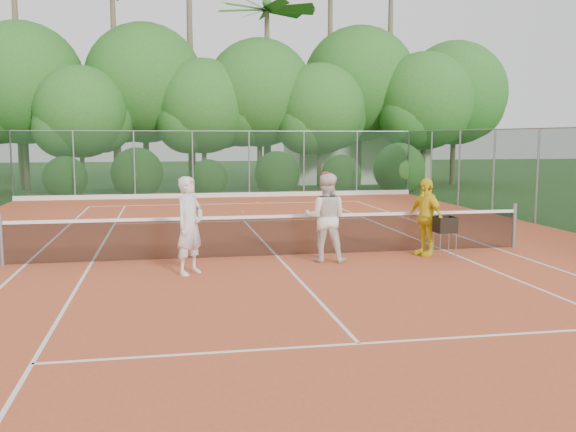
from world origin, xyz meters
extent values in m
plane|color=#1E4318|center=(0.00, 0.00, 0.00)|extent=(120.00, 120.00, 0.00)
cube|color=#C1522C|center=(0.00, 0.00, 0.01)|extent=(18.00, 36.00, 0.02)
cube|color=beige|center=(9.00, 24.00, 1.50)|extent=(8.00, 5.00, 3.00)
cylinder|color=gray|center=(-5.94, 0.00, 0.57)|extent=(0.10, 0.10, 1.10)
cylinder|color=gray|center=(5.94, 0.00, 0.57)|extent=(0.10, 0.10, 1.10)
cube|color=black|center=(0.00, 0.00, 0.48)|extent=(11.87, 0.03, 0.86)
cube|color=white|center=(0.00, 0.00, 0.95)|extent=(11.87, 0.04, 0.07)
imported|color=silver|center=(-2.03, -1.56, 1.00)|extent=(0.82, 0.84, 1.96)
imported|color=white|center=(0.95, -0.78, 0.99)|extent=(1.12, 0.98, 1.95)
ellipsoid|color=#AC1725|center=(0.95, -0.78, 1.93)|extent=(0.22, 0.22, 0.14)
imported|color=yellow|center=(3.40, -0.48, 0.92)|extent=(0.75, 1.14, 1.80)
cylinder|color=gray|center=(3.45, -1.21, 0.32)|extent=(0.02, 0.02, 0.61)
cylinder|color=gray|center=(3.83, -0.84, 0.32)|extent=(0.02, 0.02, 0.61)
cube|color=black|center=(3.64, -1.03, 0.80)|extent=(0.42, 0.42, 0.35)
sphere|color=#D4E635|center=(1.19, 11.82, 0.05)|extent=(0.07, 0.07, 0.07)
sphere|color=#C7D130|center=(1.65, 11.56, 0.05)|extent=(0.07, 0.07, 0.07)
sphere|color=gold|center=(0.24, 8.68, 0.05)|extent=(0.07, 0.07, 0.07)
cube|color=white|center=(0.00, 11.88, 0.02)|extent=(11.03, 0.06, 0.01)
cube|color=white|center=(-5.49, 0.00, 0.02)|extent=(0.06, 23.77, 0.01)
cube|color=white|center=(5.49, 0.00, 0.02)|extent=(0.06, 23.77, 0.01)
cube|color=white|center=(-4.11, 0.00, 0.02)|extent=(0.06, 23.77, 0.01)
cube|color=white|center=(4.11, 0.00, 0.02)|extent=(0.06, 23.77, 0.01)
cube|color=white|center=(0.00, 6.40, 0.02)|extent=(8.23, 0.06, 0.01)
cube|color=white|center=(0.00, -6.40, 0.02)|extent=(8.23, 0.06, 0.01)
cube|color=white|center=(0.00, 0.00, 0.02)|extent=(0.06, 12.80, 0.01)
cube|color=#19381E|center=(0.00, 15.00, 1.52)|extent=(18.00, 0.02, 3.00)
cylinder|color=gray|center=(-9.00, 15.00, 1.52)|extent=(0.07, 0.07, 3.00)
cylinder|color=gray|center=(9.00, 15.00, 1.52)|extent=(0.07, 0.07, 3.00)
cylinder|color=gray|center=(-9.00, 15.00, 1.52)|extent=(0.07, 0.07, 3.00)
cylinder|color=gray|center=(9.00, 15.00, 1.52)|extent=(0.07, 0.07, 3.00)
cylinder|color=brown|center=(-9.50, 20.50, 2.20)|extent=(0.30, 0.30, 4.40)
sphere|color=#2A6020|center=(-9.50, 20.50, 5.46)|extent=(6.16, 6.16, 6.16)
cylinder|color=brown|center=(-6.50, 18.50, 1.60)|extent=(0.22, 0.22, 3.20)
sphere|color=#2A6020|center=(-6.50, 18.50, 3.97)|extent=(4.48, 4.48, 4.48)
cylinder|color=brown|center=(-3.50, 21.00, 2.25)|extent=(0.31, 0.31, 4.50)
sphere|color=#2A6020|center=(-3.50, 21.00, 5.58)|extent=(6.30, 6.30, 6.30)
cylinder|color=brown|center=(-0.50, 19.50, 1.75)|extent=(0.24, 0.24, 3.50)
sphere|color=#2A6020|center=(-0.50, 19.50, 4.34)|extent=(4.90, 4.90, 4.90)
cylinder|color=brown|center=(2.50, 20.00, 2.05)|extent=(0.28, 0.28, 4.10)
sphere|color=#2A6020|center=(2.50, 20.00, 5.08)|extent=(5.74, 5.74, 5.74)
cylinder|color=brown|center=(5.50, 18.80, 1.70)|extent=(0.23, 0.23, 3.40)
sphere|color=#2A6020|center=(5.50, 18.80, 4.22)|extent=(4.76, 4.76, 4.76)
cylinder|color=brown|center=(8.50, 21.50, 2.33)|extent=(0.32, 0.32, 4.65)
sphere|color=#2A6020|center=(8.50, 21.50, 5.77)|extent=(6.51, 6.51, 6.51)
cylinder|color=brown|center=(11.50, 19.20, 1.90)|extent=(0.26, 0.26, 3.80)
sphere|color=#2A6020|center=(11.50, 19.20, 4.71)|extent=(5.32, 5.32, 5.32)
cylinder|color=brown|center=(14.00, 20.80, 2.12)|extent=(0.29, 0.29, 4.25)
sphere|color=#2A6020|center=(14.00, 20.80, 5.27)|extent=(5.95, 5.95, 5.95)
cone|color=brown|center=(-10.00, 22.00, 6.50)|extent=(0.44, 0.44, 13.00)
cone|color=brown|center=(-5.00, 21.00, 5.50)|extent=(0.44, 0.44, 11.00)
cone|color=brown|center=(-1.00, 23.00, 7.50)|extent=(0.44, 0.44, 15.00)
cone|color=brown|center=(3.00, 20.50, 5.00)|extent=(0.44, 0.44, 10.00)
sphere|color=#2A6020|center=(3.00, 20.50, 9.85)|extent=(0.50, 0.50, 0.50)
cone|color=brown|center=(7.00, 22.50, 6.00)|extent=(0.44, 0.44, 12.00)
cone|color=brown|center=(11.00, 23.50, 7.00)|extent=(0.44, 0.44, 14.00)
camera|label=1|loc=(-2.46, -14.31, 2.75)|focal=40.00mm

